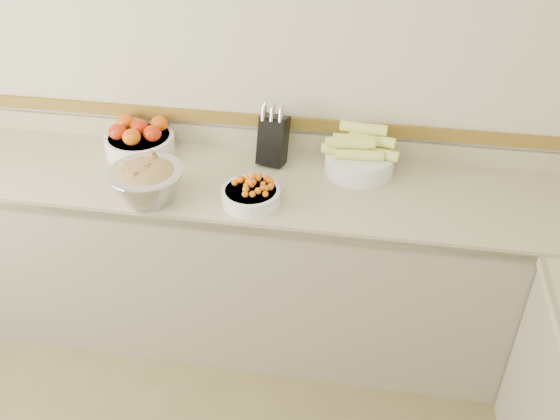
% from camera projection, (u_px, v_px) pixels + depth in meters
% --- Properties ---
extents(back_wall, '(4.00, 0.00, 4.00)m').
position_uv_depth(back_wall, '(228.00, 68.00, 2.84)').
color(back_wall, beige).
rests_on(back_wall, ground_plane).
extents(counter_back, '(4.00, 0.65, 1.08)m').
position_uv_depth(counter_back, '(221.00, 256.00, 3.07)').
color(counter_back, tan).
rests_on(counter_back, ground_plane).
extents(knife_block, '(0.15, 0.17, 0.30)m').
position_uv_depth(knife_block, '(273.00, 139.00, 2.87)').
color(knife_block, black).
rests_on(knife_block, counter_back).
extents(tomato_bowl, '(0.33, 0.33, 0.16)m').
position_uv_depth(tomato_bowl, '(139.00, 140.00, 2.98)').
color(tomato_bowl, white).
rests_on(tomato_bowl, counter_back).
extents(cherry_tomato_bowl, '(0.25, 0.25, 0.14)m').
position_uv_depth(cherry_tomato_bowl, '(251.00, 193.00, 2.64)').
color(cherry_tomato_bowl, white).
rests_on(cherry_tomato_bowl, counter_back).
extents(corn_bowl, '(0.35, 0.32, 0.23)m').
position_uv_depth(corn_bowl, '(360.00, 157.00, 2.83)').
color(corn_bowl, white).
rests_on(corn_bowl, counter_back).
extents(rhubarb_bowl, '(0.32, 0.32, 0.18)m').
position_uv_depth(rhubarb_bowl, '(147.00, 182.00, 2.63)').
color(rhubarb_bowl, '#B2B2BA').
rests_on(rhubarb_bowl, counter_back).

